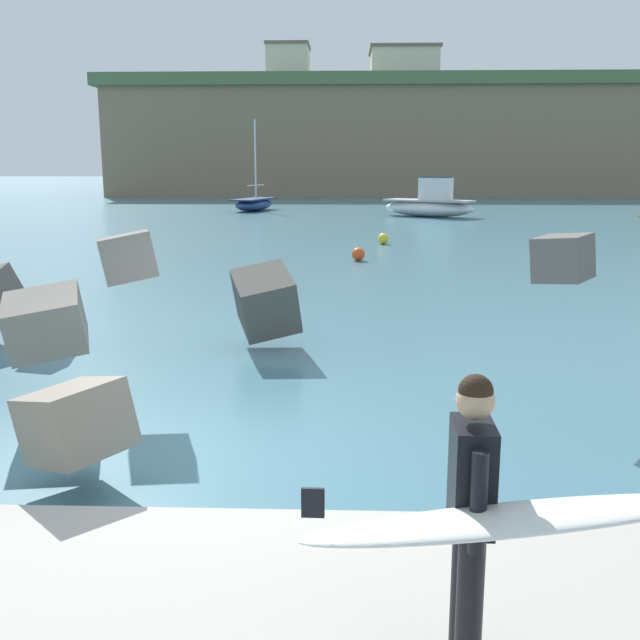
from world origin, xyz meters
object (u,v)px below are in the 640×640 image
Objects in this scene: boat_mid_left at (430,204)px; station_building_west at (403,68)px; mooring_buoy_middle at (383,239)px; mooring_buoy_inner at (358,254)px; boat_mid_centre at (254,204)px; surfer_with_board at (480,512)px; station_building_central at (288,65)px.

boat_mid_left is 0.76× the size of station_building_west.
boat_mid_left is 13.81× the size of mooring_buoy_middle.
mooring_buoy_inner is at bearing -102.37° from boat_mid_left.
surfer_with_board is at bearing -81.41° from boat_mid_centre.
boat_mid_centre is 0.78× the size of station_building_west.
surfer_with_board is at bearing -89.05° from mooring_buoy_inner.
surfer_with_board is 0.34× the size of boat_mid_centre.
mooring_buoy_inner is 1.00× the size of mooring_buoy_middle.
boat_mid_centre is 39.91m from station_building_west.
boat_mid_left is at bearing 84.08° from surfer_with_board.
station_building_central is (-6.95, 60.25, 13.68)m from mooring_buoy_inner.
surfer_with_board is 48.04m from boat_mid_centre.
mooring_buoy_middle is at bearing -102.62° from boat_mid_left.
boat_mid_centre is at bearing -109.67° from station_building_west.
station_building_central is (-0.12, 33.26, 13.42)m from boat_mid_centre.
mooring_buoy_inner is at bearing -75.79° from boat_mid_centre.
surfer_with_board reaches higher than mooring_buoy_middle.
station_building_west is (1.15, 41.07, 13.04)m from boat_mid_left.
station_building_west is (5.83, 62.41, 13.59)m from mooring_buoy_inner.
boat_mid_centre is (-7.18, 47.49, -0.79)m from surfer_with_board.
station_building_west is 1.41× the size of station_building_central.
mooring_buoy_inner is at bearing 90.95° from surfer_with_board.
boat_mid_centre is at bearing 153.90° from boat_mid_left.
surfer_with_board is 0.35× the size of boat_mid_left.
station_building_west is at bearing 86.21° from surfer_with_board.
station_building_central reaches higher than boat_mid_left.
boat_mid_centre is 1.10× the size of station_building_central.
boat_mid_centre reaches higher than boat_mid_left.
mooring_buoy_inner is at bearing -101.63° from mooring_buoy_middle.
boat_mid_left is 21.86m from mooring_buoy_inner.
mooring_buoy_inner is 64.14m from station_building_west.
station_building_west is at bearing 70.33° from boat_mid_centre.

